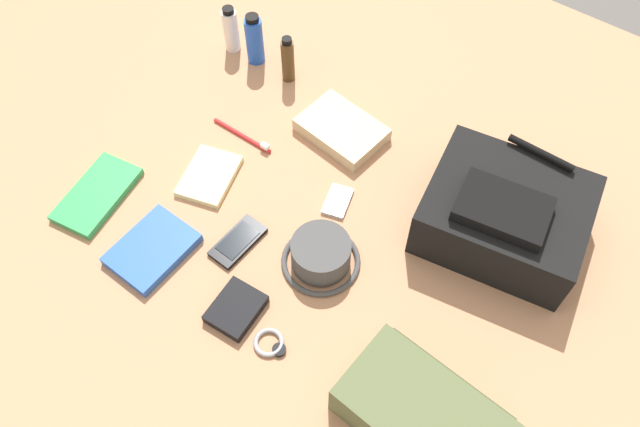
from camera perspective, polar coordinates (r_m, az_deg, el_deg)
name	(u,v)px	position (r m, az deg, el deg)	size (l,w,h in m)	color
ground_plane	(320,226)	(1.44, 0.00, -1.12)	(2.64, 2.02, 0.02)	tan
backpack	(504,215)	(1.41, 16.09, -0.09)	(0.37, 0.33, 0.16)	black
toiletry_pouch	(423,416)	(1.22, 9.19, -17.39)	(0.31, 0.23, 0.10)	#56603D
bucket_hat	(321,255)	(1.35, 0.08, -3.72)	(0.17, 0.17, 0.07)	#474747
toothpaste_tube	(231,30)	(1.77, -7.95, 15.92)	(0.04, 0.04, 0.13)	white
deodorant_spray	(254,40)	(1.72, -5.86, 15.16)	(0.05, 0.05, 0.15)	blue
cologne_bottle	(288,60)	(1.67, -2.89, 13.52)	(0.03, 0.03, 0.13)	#473319
paperback_novel	(97,195)	(1.55, -19.24, 1.59)	(0.14, 0.22, 0.02)	#2D934C
travel_guidebook	(152,249)	(1.43, -14.71, -3.12)	(0.14, 0.18, 0.02)	blue
cell_phone	(238,242)	(1.41, -7.33, -2.49)	(0.07, 0.13, 0.01)	black
media_player	(339,202)	(1.46, 1.71, 1.00)	(0.07, 0.10, 0.01)	#B7B7BC
wristwatch	(270,343)	(1.30, -4.46, -11.47)	(0.07, 0.06, 0.01)	#99999E
toothbrush	(245,137)	(1.58, -6.68, 6.79)	(0.17, 0.01, 0.02)	red
wallet	(236,309)	(1.33, -7.50, -8.42)	(0.09, 0.11, 0.02)	black
notepad	(209,176)	(1.52, -9.84, 3.32)	(0.11, 0.15, 0.02)	beige
folded_towel	(342,130)	(1.57, 1.95, 7.48)	(0.20, 0.14, 0.04)	#C6B289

